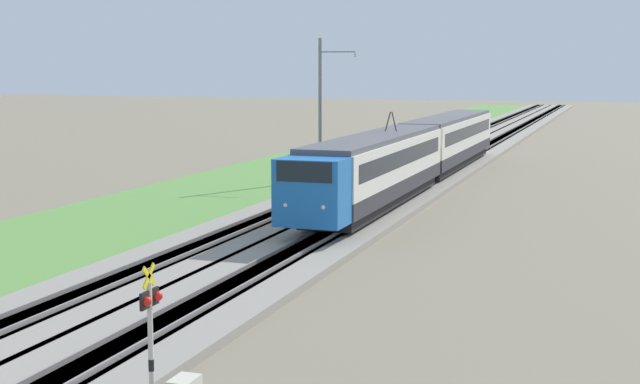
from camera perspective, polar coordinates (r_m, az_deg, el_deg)
name	(u,v)px	position (r m, az deg, el deg)	size (l,w,h in m)	color
ballast_main	(392,168)	(66.96, 4.66, 1.56)	(240.00, 4.40, 0.30)	gray
ballast_adjacent	(447,170)	(66.07, 8.14, 1.42)	(240.00, 4.40, 0.30)	gray
track_main	(392,168)	(66.96, 4.66, 1.57)	(240.00, 1.57, 0.45)	#4C4238
track_adjacent	(447,170)	(66.06, 8.14, 1.43)	(240.00, 1.57, 0.45)	#4C4238
grass_verge	(304,166)	(69.04, -1.02, 1.70)	(240.00, 10.57, 0.12)	#5B8E42
passenger_train	(419,150)	(56.41, 6.33, 2.68)	(41.77, 3.02, 5.16)	blue
crossing_signal_far	(151,331)	(18.81, -10.77, -8.70)	(0.70, 0.23, 3.57)	beige
catenary_mast_mid	(321,109)	(59.09, 0.05, 5.36)	(0.22, 2.56, 9.50)	slate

